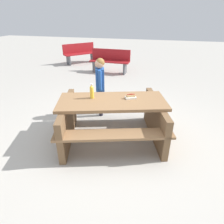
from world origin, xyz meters
name	(u,v)px	position (x,y,z in m)	size (l,w,h in m)	color
ground_plane	(112,137)	(0.00, 0.00, 0.00)	(30.00, 30.00, 0.00)	#B7B2A8
picnic_table	(112,116)	(0.00, 0.00, 0.44)	(2.14, 1.87, 0.75)	olive
soda_bottle	(92,91)	(-0.35, 0.00, 0.87)	(0.07, 0.07, 0.26)	yellow
hotdog_tray	(131,97)	(0.29, 0.15, 0.78)	(0.21, 0.18, 0.08)	white
child_in_coat	(100,80)	(-0.48, 0.83, 0.80)	(0.23, 0.30, 1.26)	#262633
park_bench_near	(110,60)	(-1.20, 4.24, 0.45)	(1.51, 0.46, 0.85)	maroon
park_bench_mid	(80,53)	(-2.91, 5.38, 0.45)	(1.30, 1.38, 0.85)	maroon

